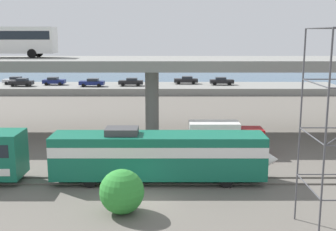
{
  "coord_description": "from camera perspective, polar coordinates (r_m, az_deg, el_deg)",
  "views": [
    {
      "loc": [
        1.78,
        -27.02,
        11.06
      ],
      "look_at": [
        1.93,
        14.37,
        3.12
      ],
      "focal_mm": 45.86,
      "sensor_mm": 36.0,
      "label": 1
    }
  ],
  "objects": [
    {
      "name": "rail_strip_near",
      "position": [
        32.29,
        -3.4,
        -9.08
      ],
      "size": [
        110.0,
        0.12,
        0.12
      ],
      "primitive_type": "cube",
      "color": "#59544C",
      "rests_on": "ground_plane"
    },
    {
      "name": "train_locomotive",
      "position": [
        32.27,
        -0.08,
        -5.09
      ],
      "size": [
        16.96,
        3.04,
        4.18
      ],
      "color": "#14664C",
      "rests_on": "ground_plane"
    },
    {
      "name": "parked_car_0",
      "position": [
        85.76,
        -15.14,
        4.45
      ],
      "size": [
        4.2,
        2.0,
        1.5
      ],
      "color": "navy",
      "rests_on": "pier_parking_lot"
    },
    {
      "name": "parked_car_2",
      "position": [
        83.55,
        6.91,
        4.59
      ],
      "size": [
        4.55,
        1.83,
        1.5
      ],
      "color": "black",
      "rests_on": "pier_parking_lot"
    },
    {
      "name": "parked_car_5",
      "position": [
        88.91,
        -19.89,
        4.4
      ],
      "size": [
        4.34,
        2.0,
        1.5
      ],
      "rotation": [
        0.0,
        0.0,
        3.14
      ],
      "color": "#B7B7BC",
      "rests_on": "pier_parking_lot"
    },
    {
      "name": "highway_overpass",
      "position": [
        47.18,
        -2.39,
        6.71
      ],
      "size": [
        96.0,
        10.11,
        8.39
      ],
      "color": "gray",
      "rests_on": "ground_plane"
    },
    {
      "name": "rail_strip_far",
      "position": [
        33.64,
        -3.27,
        -8.24
      ],
      "size": [
        110.0,
        0.12,
        0.12
      ],
      "primitive_type": "cube",
      "color": "#59544C",
      "rests_on": "ground_plane"
    },
    {
      "name": "parked_car_3",
      "position": [
        81.68,
        -5.15,
        4.48
      ],
      "size": [
        4.6,
        1.88,
        1.5
      ],
      "rotation": [
        0.0,
        0.0,
        3.14
      ],
      "color": "black",
      "rests_on": "pier_parking_lot"
    },
    {
      "name": "ground_plane",
      "position": [
        29.25,
        -3.76,
        -11.38
      ],
      "size": [
        260.0,
        260.0,
        0.0
      ],
      "primitive_type": "plane",
      "color": "#605B54"
    },
    {
      "name": "shrub_right",
      "position": [
        27.17,
        -6.37,
        -10.03
      ],
      "size": [
        2.8,
        2.8,
        2.8
      ],
      "primitive_type": "sphere",
      "color": "#2F8A33",
      "rests_on": "ground_plane"
    },
    {
      "name": "service_truck_west",
      "position": [
        40.1,
        7.16,
        -2.82
      ],
      "size": [
        6.8,
        2.46,
        3.04
      ],
      "color": "maroon",
      "rests_on": "ground_plane"
    },
    {
      "name": "parked_car_1",
      "position": [
        84.74,
        2.2,
        4.75
      ],
      "size": [
        4.65,
        1.93,
        1.5
      ],
      "rotation": [
        0.0,
        0.0,
        3.14
      ],
      "color": "black",
      "rests_on": "pier_parking_lot"
    },
    {
      "name": "parked_car_6",
      "position": [
        81.68,
        -10.28,
        4.35
      ],
      "size": [
        4.64,
        1.94,
        1.5
      ],
      "rotation": [
        0.0,
        0.0,
        3.14
      ],
      "color": "navy",
      "rests_on": "pier_parking_lot"
    },
    {
      "name": "parked_car_4",
      "position": [
        85.34,
        -19.11,
        4.2
      ],
      "size": [
        4.35,
        1.96,
        1.5
      ],
      "rotation": [
        0.0,
        0.0,
        3.14
      ],
      "color": "black",
      "rests_on": "pier_parking_lot"
    },
    {
      "name": "harbor_water",
      "position": [
        105.62,
        -1.18,
        4.85
      ],
      "size": [
        140.0,
        36.0,
        0.01
      ],
      "primitive_type": "cube",
      "color": "#385B7A",
      "rests_on": "ground_plane"
    },
    {
      "name": "pier_parking_lot",
      "position": [
        82.7,
        -1.45,
        3.62
      ],
      "size": [
        68.53,
        11.24,
        1.28
      ],
      "primitive_type": "cube",
      "color": "gray",
      "rests_on": "ground_plane"
    }
  ]
}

